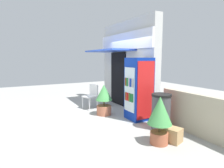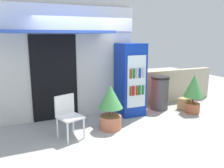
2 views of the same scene
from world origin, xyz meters
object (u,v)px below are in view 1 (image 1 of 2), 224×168
(drink_cooler, at_px, (139,89))
(potted_plant_curbside, at_px, (160,116))
(potted_plant_near_shop, at_px, (104,98))
(trash_bin, at_px, (161,112))
(cardboard_box, at_px, (172,135))
(plastic_chair, at_px, (92,95))

(drink_cooler, bearing_deg, potted_plant_curbside, -21.06)
(potted_plant_near_shop, relative_size, trash_bin, 1.06)
(potted_plant_near_shop, bearing_deg, trash_bin, 22.44)
(trash_bin, xyz_separation_m, cardboard_box, (0.69, -0.30, -0.31))
(drink_cooler, height_order, potted_plant_curbside, drink_cooler)
(potted_plant_near_shop, bearing_deg, potted_plant_curbside, 3.05)
(drink_cooler, xyz_separation_m, potted_plant_curbside, (1.59, -0.61, -0.30))
(plastic_chair, bearing_deg, potted_plant_curbside, 3.00)
(potted_plant_near_shop, xyz_separation_m, cardboard_box, (2.53, 0.46, -0.39))
(potted_plant_curbside, bearing_deg, plastic_chair, -177.00)
(drink_cooler, distance_m, cardboard_box, 1.84)
(plastic_chair, height_order, cardboard_box, plastic_chair)
(drink_cooler, height_order, plastic_chair, drink_cooler)
(potted_plant_near_shop, height_order, potted_plant_curbside, potted_plant_curbside)
(drink_cooler, xyz_separation_m, potted_plant_near_shop, (-0.89, -0.74, -0.38))
(drink_cooler, distance_m, trash_bin, 1.06)
(potted_plant_near_shop, relative_size, potted_plant_curbside, 0.95)
(trash_bin, relative_size, cardboard_box, 2.43)
(drink_cooler, relative_size, trash_bin, 1.99)
(drink_cooler, xyz_separation_m, trash_bin, (0.95, 0.02, -0.46))
(drink_cooler, relative_size, plastic_chair, 2.13)
(potted_plant_near_shop, bearing_deg, cardboard_box, 10.27)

